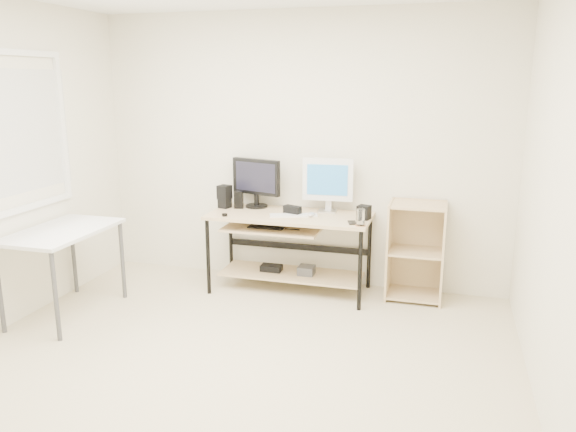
# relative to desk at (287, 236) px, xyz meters

# --- Properties ---
(room) EXTENTS (4.01, 4.01, 2.62)m
(room) POSITION_rel_desk_xyz_m (-0.11, -1.62, 0.78)
(room) COLOR beige
(room) RESTS_ON ground
(desk) EXTENTS (1.50, 0.65, 0.75)m
(desk) POSITION_rel_desk_xyz_m (0.00, 0.00, 0.00)
(desk) COLOR #CFB483
(desk) RESTS_ON ground
(side_table) EXTENTS (0.60, 1.00, 0.75)m
(side_table) POSITION_rel_desk_xyz_m (-1.65, -1.06, 0.13)
(side_table) COLOR white
(side_table) RESTS_ON ground
(shelf_unit) EXTENTS (0.50, 0.40, 0.90)m
(shelf_unit) POSITION_rel_desk_xyz_m (1.18, 0.16, -0.09)
(shelf_unit) COLOR #D5B885
(shelf_unit) RESTS_ON ground
(black_monitor) EXTENTS (0.51, 0.22, 0.47)m
(black_monitor) POSITION_rel_desk_xyz_m (-0.37, 0.19, 0.48)
(black_monitor) COLOR black
(black_monitor) RESTS_ON desk
(white_imac) EXTENTS (0.48, 0.15, 0.51)m
(white_imac) POSITION_rel_desk_xyz_m (0.34, 0.19, 0.50)
(white_imac) COLOR silver
(white_imac) RESTS_ON desk
(keyboard) EXTENTS (0.45, 0.26, 0.02)m
(keyboard) POSITION_rel_desk_xyz_m (0.08, -0.06, 0.22)
(keyboard) COLOR white
(keyboard) RESTS_ON desk
(mouse) EXTENTS (0.08, 0.12, 0.04)m
(mouse) POSITION_rel_desk_xyz_m (0.24, -0.04, 0.23)
(mouse) COLOR #B7B7BD
(mouse) RESTS_ON desk
(center_speaker) EXTENTS (0.18, 0.12, 0.08)m
(center_speaker) POSITION_rel_desk_xyz_m (0.05, -0.01, 0.25)
(center_speaker) COLOR black
(center_speaker) RESTS_ON desk
(speaker_left) EXTENTS (0.13, 0.13, 0.22)m
(speaker_left) POSITION_rel_desk_xyz_m (-0.66, 0.08, 0.33)
(speaker_left) COLOR black
(speaker_left) RESTS_ON desk
(speaker_right) EXTENTS (0.13, 0.13, 0.13)m
(speaker_right) POSITION_rel_desk_xyz_m (0.71, -0.01, 0.27)
(speaker_right) COLOR black
(speaker_right) RESTS_ON desk
(audio_controller) EXTENTS (0.09, 0.07, 0.17)m
(audio_controller) POSITION_rel_desk_xyz_m (-0.52, 0.09, 0.30)
(audio_controller) COLOR black
(audio_controller) RESTS_ON desk
(volume_puck) EXTENTS (0.05, 0.05, 0.02)m
(volume_puck) POSITION_rel_desk_xyz_m (-0.53, -0.24, 0.22)
(volume_puck) COLOR black
(volume_puck) RESTS_ON desk
(smartphone) EXTENTS (0.10, 0.14, 0.01)m
(smartphone) POSITION_rel_desk_xyz_m (0.64, -0.17, 0.22)
(smartphone) COLOR black
(smartphone) RESTS_ON desk
(coaster) EXTENTS (0.11, 0.11, 0.01)m
(coaster) POSITION_rel_desk_xyz_m (0.72, -0.25, 0.21)
(coaster) COLOR #A7764B
(coaster) RESTS_ON desk
(drinking_glass) EXTENTS (0.08, 0.08, 0.14)m
(drinking_glass) POSITION_rel_desk_xyz_m (0.72, -0.25, 0.29)
(drinking_glass) COLOR white
(drinking_glass) RESTS_ON coaster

